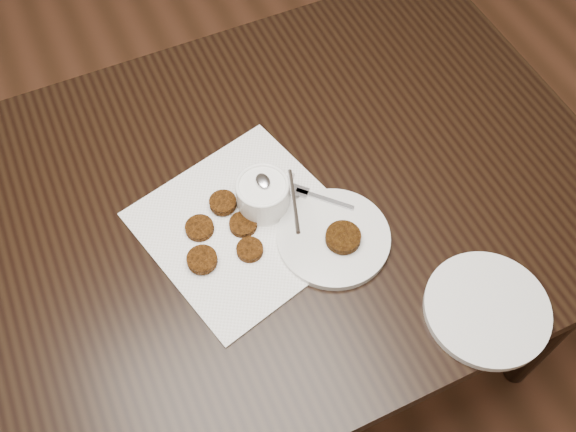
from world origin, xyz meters
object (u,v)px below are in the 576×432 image
(plate_empty, at_px, (487,309))
(plate_with_patty, at_px, (334,236))
(table, at_px, (254,291))
(sauce_ramekin, at_px, (262,184))
(napkin, at_px, (244,225))

(plate_empty, bearing_deg, plate_with_patty, 126.58)
(table, distance_m, plate_with_patty, 0.43)
(table, xyz_separation_m, sauce_ramekin, (0.03, -0.02, 0.45))
(sauce_ramekin, bearing_deg, table, 147.62)
(napkin, bearing_deg, sauce_ramekin, 26.24)
(sauce_ramekin, distance_m, plate_empty, 0.44)
(napkin, height_order, sauce_ramekin, sauce_ramekin)
(napkin, bearing_deg, plate_with_patty, -35.34)
(napkin, xyz_separation_m, plate_with_patty, (0.13, -0.09, 0.01))
(napkin, distance_m, sauce_ramekin, 0.09)
(table, bearing_deg, napkin, -114.26)
(table, relative_size, napkin, 4.19)
(table, height_order, plate_with_patty, plate_with_patty)
(napkin, distance_m, plate_empty, 0.44)
(napkin, bearing_deg, table, 65.74)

